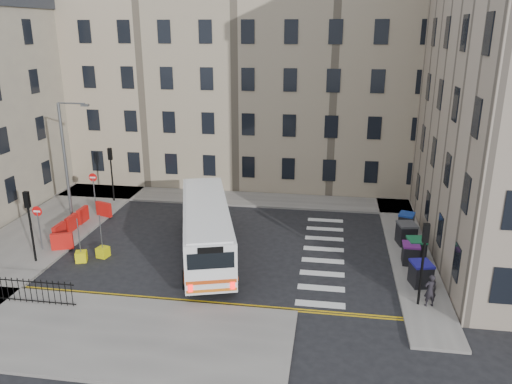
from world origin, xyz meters
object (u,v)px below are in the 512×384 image
(bus, at_px, (206,227))
(bollard_yellow, at_px, (81,256))
(streetlamp, at_px, (65,162))
(wheelie_bin_e, at_px, (406,222))
(wheelie_bin_c, at_px, (416,249))
(wheelie_bin_b, at_px, (410,253))
(wheelie_bin_d, at_px, (406,233))
(bollard_chevron, at_px, (103,252))
(pedestrian, at_px, (430,290))
(wheelie_bin_a, at_px, (421,274))

(bus, distance_m, bollard_yellow, 7.25)
(streetlamp, distance_m, wheelie_bin_e, 22.54)
(wheelie_bin_c, bearing_deg, wheelie_bin_b, -129.46)
(wheelie_bin_d, distance_m, wheelie_bin_e, 2.18)
(streetlamp, bearing_deg, bus, -18.37)
(bus, height_order, wheelie_bin_e, bus)
(wheelie_bin_b, distance_m, bollard_yellow, 18.52)
(wheelie_bin_d, height_order, bollard_chevron, wheelie_bin_d)
(wheelie_bin_b, xyz_separation_m, bollard_yellow, (-18.37, -2.34, -0.43))
(wheelie_bin_b, bearing_deg, bollard_yellow, -171.11)
(wheelie_bin_b, xyz_separation_m, wheelie_bin_e, (0.37, 4.84, 0.01))
(bollard_chevron, bearing_deg, wheelie_bin_e, 19.89)
(bus, relative_size, bollard_yellow, 18.90)
(bollard_yellow, bearing_deg, wheelie_bin_d, 15.21)
(wheelie_bin_d, bearing_deg, pedestrian, -99.62)
(wheelie_bin_a, bearing_deg, bus, 156.38)
(wheelie_bin_c, xyz_separation_m, bollard_chevron, (-17.79, -2.21, -0.46))
(wheelie_bin_c, relative_size, wheelie_bin_d, 0.89)
(wheelie_bin_b, bearing_deg, pedestrian, -84.97)
(bollard_yellow, bearing_deg, wheelie_bin_a, -0.46)
(wheelie_bin_b, xyz_separation_m, pedestrian, (0.27, -4.54, 0.22))
(wheelie_bin_b, height_order, pedestrian, pedestrian)
(streetlamp, height_order, wheelie_bin_a, streetlamp)
(wheelie_bin_e, xyz_separation_m, bollard_yellow, (-18.74, -7.18, -0.44))
(pedestrian, bearing_deg, bollard_chevron, -23.98)
(wheelie_bin_c, bearing_deg, wheelie_bin_d, 89.41)
(wheelie_bin_a, bearing_deg, wheelie_bin_b, 80.60)
(bus, xyz_separation_m, wheelie_bin_e, (11.92, 5.20, -1.01))
(wheelie_bin_b, bearing_deg, streetlamp, 173.68)
(wheelie_bin_c, height_order, wheelie_bin_e, wheelie_bin_c)
(bus, height_order, wheelie_bin_a, bus)
(pedestrian, bearing_deg, wheelie_bin_d, -103.19)
(wheelie_bin_b, bearing_deg, wheelie_bin_d, 89.50)
(wheelie_bin_a, distance_m, wheelie_bin_b, 2.49)
(wheelie_bin_a, distance_m, wheelie_bin_c, 3.11)
(bollard_chevron, bearing_deg, bollard_yellow, -142.17)
(bus, bearing_deg, wheelie_bin_d, -2.04)
(wheelie_bin_e, bearing_deg, wheelie_bin_a, -74.69)
(bus, bearing_deg, wheelie_bin_e, 6.89)
(wheelie_bin_a, distance_m, wheelie_bin_d, 5.17)
(wheelie_bin_c, bearing_deg, bollard_yellow, -179.18)
(bus, distance_m, pedestrian, 12.55)
(bollard_yellow, bearing_deg, wheelie_bin_c, 8.95)
(bus, relative_size, wheelie_bin_a, 8.61)
(wheelie_bin_a, relative_size, wheelie_bin_c, 1.08)
(wheelie_bin_e, xyz_separation_m, pedestrian, (-0.11, -9.38, 0.22))
(wheelie_bin_a, height_order, pedestrian, pedestrian)
(bollard_yellow, bearing_deg, bus, 16.18)
(wheelie_bin_e, height_order, bollard_yellow, wheelie_bin_e)
(wheelie_bin_a, distance_m, bollard_chevron, 17.61)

